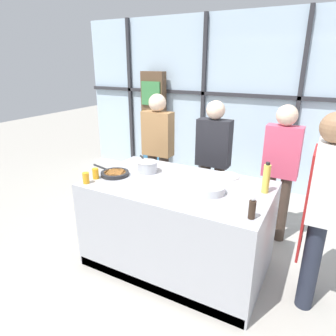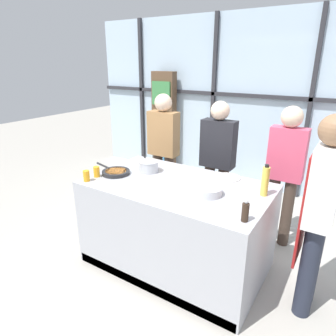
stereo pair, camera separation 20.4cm
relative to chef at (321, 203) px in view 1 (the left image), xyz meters
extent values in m
plane|color=#ADA89E|center=(-1.27, -0.09, -0.97)|extent=(18.00, 18.00, 0.00)
cube|color=silver|center=(-1.27, 2.44, 0.43)|extent=(6.40, 0.04, 2.80)
cube|color=#2D2D33|center=(-1.27, 2.39, 0.57)|extent=(6.40, 0.06, 0.06)
cube|color=#2D2D33|center=(-3.57, 2.39, 0.43)|extent=(0.06, 0.06, 2.80)
cube|color=#2D2D33|center=(-2.03, 2.39, 0.43)|extent=(0.06, 0.06, 2.80)
cube|color=#2D2D33|center=(-0.50, 2.39, 0.43)|extent=(0.06, 0.06, 2.80)
cube|color=brown|center=(-2.96, 2.26, -0.03)|extent=(0.45, 0.16, 1.89)
cube|color=teal|center=(-2.96, 2.16, -0.56)|extent=(0.38, 0.03, 0.42)
cube|color=gold|center=(-2.96, 2.16, 0.01)|extent=(0.38, 0.03, 0.42)
cube|color=#3D8447|center=(-2.96, 2.16, 0.54)|extent=(0.38, 0.03, 0.42)
cube|color=#A8AAB2|center=(-1.27, -0.09, -0.51)|extent=(1.80, 1.06, 0.92)
cube|color=black|center=(-1.82, -0.09, -0.05)|extent=(0.52, 0.52, 0.01)
cube|color=black|center=(-1.27, -0.61, -0.92)|extent=(1.76, 0.03, 0.10)
cylinder|color=#38383D|center=(-1.95, -0.22, -0.05)|extent=(0.13, 0.13, 0.01)
cylinder|color=#38383D|center=(-1.70, -0.22, -0.05)|extent=(0.13, 0.13, 0.01)
cylinder|color=#38383D|center=(-1.95, 0.03, -0.05)|extent=(0.13, 0.13, 0.01)
cylinder|color=#38383D|center=(-1.70, 0.03, -0.05)|extent=(0.13, 0.13, 0.01)
cylinder|color=#232838|center=(0.01, -0.10, -0.54)|extent=(0.14, 0.14, 0.86)
cylinder|color=#232838|center=(0.01, 0.10, -0.54)|extent=(0.14, 0.14, 0.86)
cube|color=white|center=(0.01, 0.00, 0.19)|extent=(0.20, 0.45, 0.62)
cube|color=maroon|center=(-0.10, 0.00, -0.03)|extent=(0.02, 0.38, 0.94)
cylinder|color=#47382D|center=(-1.98, 0.90, -0.56)|extent=(0.13, 0.13, 0.83)
cylinder|color=#47382D|center=(-2.17, 0.90, -0.56)|extent=(0.13, 0.13, 0.83)
cube|color=#A37547|center=(-2.07, 0.90, 0.16)|extent=(0.42, 0.19, 0.60)
sphere|color=beige|center=(-2.07, 0.90, 0.57)|extent=(0.23, 0.23, 0.23)
cylinder|color=#47382D|center=(-1.17, 0.90, -0.57)|extent=(0.13, 0.13, 0.81)
cylinder|color=#47382D|center=(-1.36, 0.90, -0.57)|extent=(0.13, 0.13, 0.81)
cube|color=#232328|center=(-1.27, 0.90, 0.13)|extent=(0.42, 0.19, 0.58)
sphere|color=beige|center=(-1.27, 0.90, 0.54)|extent=(0.23, 0.23, 0.23)
cylinder|color=#47382D|center=(-0.37, 0.90, -0.56)|extent=(0.12, 0.12, 0.81)
cylinder|color=#47382D|center=(-0.54, 0.90, -0.56)|extent=(0.12, 0.12, 0.81)
cube|color=#DB4C6B|center=(-0.46, 0.90, 0.14)|extent=(0.39, 0.17, 0.59)
sphere|color=beige|center=(-0.46, 0.90, 0.54)|extent=(0.23, 0.23, 0.23)
cylinder|color=#232326|center=(-1.95, -0.22, -0.03)|extent=(0.29, 0.29, 0.04)
cylinder|color=#B26B2D|center=(-1.95, -0.22, -0.01)|extent=(0.23, 0.23, 0.01)
cylinder|color=#232326|center=(-2.21, -0.15, -0.02)|extent=(0.23, 0.08, 0.02)
cylinder|color=silver|center=(-1.70, 0.03, 0.01)|extent=(0.21, 0.21, 0.12)
cylinder|color=silver|center=(-1.70, 0.03, 0.07)|extent=(0.22, 0.22, 0.01)
cylinder|color=black|center=(-1.85, 0.17, 0.05)|extent=(0.15, 0.14, 0.02)
cylinder|color=white|center=(-0.90, 0.31, -0.04)|extent=(0.26, 0.26, 0.01)
cylinder|color=silver|center=(-0.90, -0.16, -0.01)|extent=(0.27, 0.27, 0.07)
cylinder|color=#4C4C51|center=(-0.90, -0.16, 0.02)|extent=(0.22, 0.22, 0.01)
cylinder|color=#E0CC4C|center=(-0.47, 0.10, 0.09)|extent=(0.06, 0.06, 0.27)
cylinder|color=black|center=(-0.47, 0.10, 0.23)|extent=(0.04, 0.04, 0.02)
cylinder|color=#332319|center=(-0.46, -0.44, 0.03)|extent=(0.05, 0.05, 0.15)
sphere|color=#B2B2B7|center=(-0.46, -0.44, 0.12)|extent=(0.03, 0.03, 0.03)
cylinder|color=orange|center=(-2.06, -0.52, 0.01)|extent=(0.06, 0.06, 0.11)
cylinder|color=orange|center=(-2.06, -0.38, 0.01)|extent=(0.06, 0.06, 0.11)
camera|label=1|loc=(-0.05, -2.54, 1.10)|focal=32.00mm
camera|label=2|loc=(0.13, -2.43, 1.10)|focal=32.00mm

